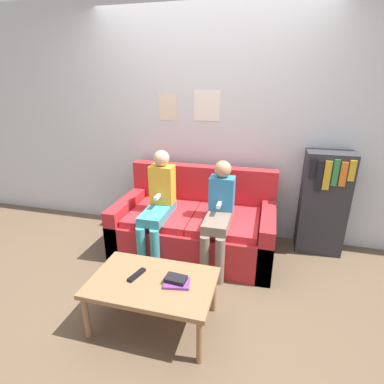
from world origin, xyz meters
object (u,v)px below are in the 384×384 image
person_right (219,211)px  couch (195,226)px  bookshelf (323,203)px  tv_remote (137,275)px  coffee_table (153,285)px  person_left (158,202)px

person_right → couch: bearing=142.9°
couch → bookshelf: (1.30, 0.34, 0.27)m
tv_remote → person_right: bearing=78.8°
coffee_table → person_right: person_right is taller
person_right → person_left: bearing=179.2°
couch → coffee_table: bearing=-92.1°
coffee_table → tv_remote: bearing=171.4°
person_right → tv_remote: person_right is taller
tv_remote → bookshelf: bookshelf is taller
couch → person_left: (-0.33, -0.21, 0.33)m
person_left → person_right: size_ratio=1.06×
tv_remote → bookshelf: 2.07m
couch → coffee_table: 1.13m
tv_remote → coffee_table: bearing=7.5°
person_left → bookshelf: size_ratio=1.01×
couch → person_left: size_ratio=1.48×
coffee_table → person_left: 1.00m
bookshelf → person_right: bearing=-151.3°
couch → bookshelf: bookshelf is taller
person_right → bookshelf: bearing=28.7°
bookshelf → tv_remote: bearing=-135.5°
coffee_table → couch: bearing=87.9°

